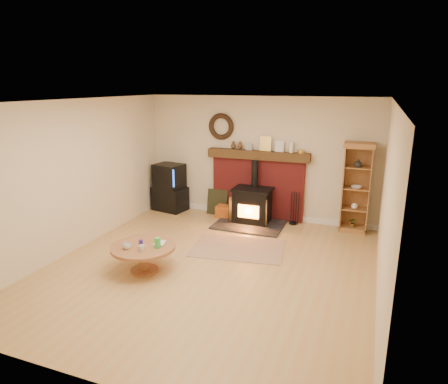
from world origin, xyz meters
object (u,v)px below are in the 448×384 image
at_px(curio_cabinet, 356,188).
at_px(wood_stove, 252,206).
at_px(coffee_table, 143,251).
at_px(tv_unit, 170,188).

bearing_deg(curio_cabinet, wood_stove, -172.20).
distance_m(curio_cabinet, coffee_table, 4.26).
bearing_deg(curio_cabinet, coffee_table, -134.15).
bearing_deg(tv_unit, curio_cabinet, 1.18).
bearing_deg(coffee_table, tv_unit, 110.86).
height_order(wood_stove, curio_cabinet, curio_cabinet).
xyz_separation_m(wood_stove, curio_cabinet, (2.03, 0.28, 0.53)).
height_order(curio_cabinet, coffee_table, curio_cabinet).
bearing_deg(tv_unit, coffee_table, -69.14).
distance_m(tv_unit, curio_cabinet, 4.08).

